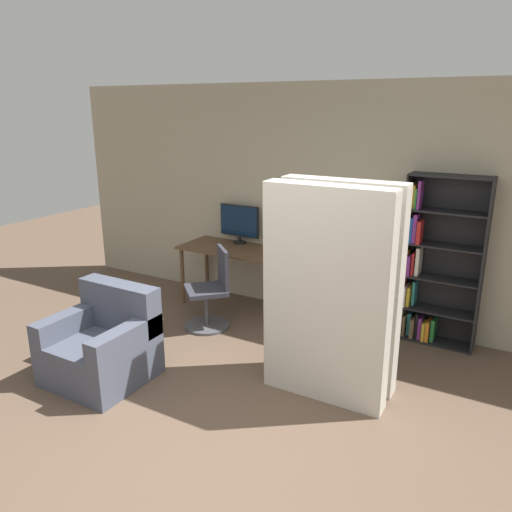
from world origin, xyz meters
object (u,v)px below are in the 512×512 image
Objects in this scene: mattress_near at (326,297)px; mattress_far at (340,286)px; office_chair at (211,296)px; armchair at (104,345)px; monitor at (239,222)px; bookshelf at (433,267)px.

mattress_near is 1.00× the size of mattress_far.
mattress_near is (1.67, -0.73, 0.56)m from office_chair.
office_chair is 1.91m from mattress_near.
armchair is (-1.90, -0.68, -0.61)m from mattress_near.
monitor is at bearing 88.75° from armchair.
monitor is at bearing 144.45° from mattress_far.
mattress_far is at bearing -14.00° from office_chair.
bookshelf is at bearing 71.62° from mattress_near.
mattress_near is at bearing -108.38° from bookshelf.
office_chair is 1.81m from mattress_far.
monitor is 1.13m from office_chair.
mattress_far is at bearing -35.55° from monitor.
armchair is at bearing -98.98° from office_chair.
mattress_near reaches higher than mattress_far.
bookshelf is at bearing 21.92° from office_chair.
mattress_far reaches higher than office_chair.
mattress_far is at bearing -112.42° from bookshelf.
mattress_near is at bearing 19.70° from armchair.
monitor is 2.42m from armchair.
armchair is (-0.22, -1.41, -0.05)m from office_chair.
monitor is 0.30× the size of mattress_near.
bookshelf reaches higher than office_chair.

